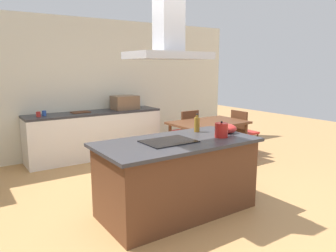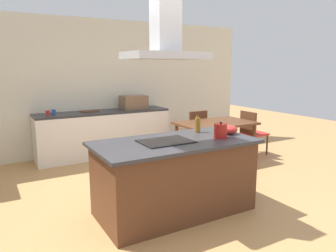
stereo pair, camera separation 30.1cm
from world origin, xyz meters
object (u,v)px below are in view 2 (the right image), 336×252
countertop_microwave (134,102)px  dining_table (216,127)px  range_hood (166,36)px  tea_kettle (221,131)px  cutting_board (89,111)px  mixing_bowl (229,129)px  coffee_mug_blue (54,112)px  cooktop (166,141)px  chair_at_right_end (252,130)px  coffee_mug_red (48,113)px  chair_facing_back_wall (195,129)px  olive_oil_bottle (198,125)px

countertop_microwave → dining_table: 1.79m
dining_table → range_hood: (-1.88, -1.45, 1.43)m
tea_kettle → cutting_board: tea_kettle is taller
mixing_bowl → coffee_mug_blue: 3.38m
cooktop → coffee_mug_blue: (-0.72, 2.92, 0.04)m
chair_at_right_end → tea_kettle: bearing=-142.7°
cutting_board → coffee_mug_red: bearing=-173.0°
cooktop → chair_facing_back_wall: size_ratio=0.67×
chair_facing_back_wall → range_hood: 3.25m
countertop_microwave → chair_facing_back_wall: (1.01, -0.77, -0.53)m
cooktop → cutting_board: size_ratio=1.76×
mixing_bowl → cutting_board: 3.12m
mixing_bowl → dining_table: size_ratio=0.16×
mixing_bowl → range_hood: range_hood is taller
coffee_mug_red → coffee_mug_blue: (0.12, 0.08, 0.00)m
coffee_mug_red → cutting_board: coffee_mug_red is taller
mixing_bowl → dining_table: mixing_bowl is taller
range_hood → chair_at_right_end: bearing=27.4°
cooktop → mixing_bowl: bearing=-1.6°
cooktop → cutting_board: bearing=90.9°
cooktop → range_hood: 1.20m
tea_kettle → coffee_mug_red: bearing=116.9°
tea_kettle → coffee_mug_red: tea_kettle is taller
coffee_mug_red → chair_facing_back_wall: size_ratio=0.10×
tea_kettle → chair_at_right_end: bearing=37.3°
mixing_bowl → chair_at_right_end: bearing=38.4°
countertop_microwave → tea_kettle: bearing=-93.4°
cooktop → chair_at_right_end: cooktop is taller
chair_at_right_end → coffee_mug_red: bearing=159.1°
coffee_mug_red → chair_facing_back_wall: bearing=-14.9°
mixing_bowl → chair_facing_back_wall: mixing_bowl is taller
olive_oil_bottle → cutting_board: (-0.69, 2.66, -0.09)m
olive_oil_bottle → coffee_mug_red: 2.96m
mixing_bowl → range_hood: size_ratio=0.24×
countertop_microwave → chair_at_right_end: bearing=-36.6°
cooktop → coffee_mug_red: bearing=106.3°
tea_kettle → olive_oil_bottle: bearing=95.9°
chair_at_right_end → chair_facing_back_wall: (-0.92, 0.67, 0.00)m
dining_table → coffee_mug_blue: bearing=150.5°
dining_table → mixing_bowl: bearing=-122.7°
dining_table → cooktop: bearing=-142.4°
mixing_bowl → coffee_mug_red: 3.36m
coffee_mug_blue → chair_at_right_end: size_ratio=0.10×
coffee_mug_blue → dining_table: coffee_mug_blue is taller
countertop_microwave → chair_at_right_end: size_ratio=0.56×
mixing_bowl → coffee_mug_blue: mixing_bowl is taller
tea_kettle → coffee_mug_red: size_ratio=2.39×
dining_table → range_hood: bearing=-142.4°
coffee_mug_red → olive_oil_bottle: bearing=-60.1°
chair_facing_back_wall → coffee_mug_blue: bearing=162.8°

